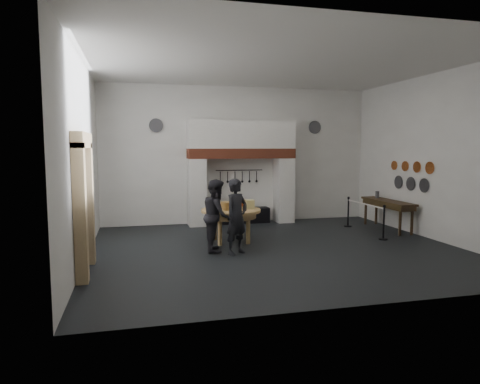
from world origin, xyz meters
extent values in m
cube|color=black|center=(0.00, 0.00, 0.00)|extent=(9.00, 8.00, 0.02)
cube|color=silver|center=(0.00, 0.00, 4.50)|extent=(9.00, 8.00, 0.02)
cube|color=white|center=(0.00, 4.00, 2.25)|extent=(9.00, 0.02, 4.50)
cube|color=white|center=(0.00, -4.00, 2.25)|extent=(9.00, 0.02, 4.50)
cube|color=white|center=(-4.50, 0.00, 2.25)|extent=(0.02, 8.00, 4.50)
cube|color=white|center=(4.50, 0.00, 2.25)|extent=(0.02, 8.00, 4.50)
cube|color=silver|center=(-1.48, 3.65, 1.07)|extent=(0.55, 0.70, 2.15)
cube|color=silver|center=(1.48, 3.65, 1.07)|extent=(0.55, 0.70, 2.15)
cube|color=#9E442B|center=(0.00, 3.65, 2.31)|extent=(3.50, 0.72, 0.32)
cube|color=silver|center=(0.00, 3.65, 2.92)|extent=(3.50, 0.70, 0.90)
cube|color=black|center=(0.00, 3.72, 0.25)|extent=(1.90, 0.45, 0.50)
cylinder|color=black|center=(0.00, 3.92, 1.75)|extent=(1.60, 0.02, 0.02)
cube|color=black|center=(-4.47, -1.00, 1.25)|extent=(0.04, 1.10, 2.50)
cube|color=tan|center=(-4.38, -1.70, 1.30)|extent=(0.22, 0.30, 2.60)
cube|color=tan|center=(-4.38, -0.30, 1.30)|extent=(0.22, 0.30, 2.60)
cube|color=tan|center=(-4.38, -1.00, 2.65)|extent=(0.22, 1.70, 0.30)
cube|color=gold|center=(-4.45, 0.80, 1.60)|extent=(0.05, 0.34, 0.44)
cylinder|color=tan|center=(-0.93, 1.05, 0.84)|extent=(2.00, 2.00, 0.07)
ellipsoid|color=#E25A1F|center=(-0.73, 1.15, 1.03)|extent=(0.36, 0.36, 0.31)
cube|color=#CFC57B|center=(-0.43, 1.00, 0.99)|extent=(0.22, 0.22, 0.24)
cube|color=#F6D893|center=(-0.45, 1.30, 0.97)|extent=(0.18, 0.18, 0.20)
cone|color=olive|center=(-1.08, 0.90, 0.98)|extent=(0.41, 0.41, 0.22)
ellipsoid|color=#9C5F37|center=(-1.03, 1.40, 0.94)|extent=(0.31, 0.18, 0.13)
imported|color=black|center=(-1.08, -0.25, 0.89)|extent=(0.78, 0.71, 1.78)
imported|color=black|center=(-1.48, 0.15, 0.87)|extent=(0.78, 0.94, 1.75)
cube|color=#3A2B15|center=(4.10, 1.57, 0.87)|extent=(0.55, 2.20, 0.06)
cylinder|color=#545358|center=(4.10, 2.17, 1.01)|extent=(0.12, 0.12, 0.22)
cylinder|color=#C6662D|center=(4.46, 0.20, 1.95)|extent=(0.03, 0.34, 0.34)
cylinder|color=#C6662D|center=(4.46, 0.75, 1.95)|extent=(0.03, 0.32, 0.32)
cylinder|color=#C6662D|center=(4.46, 1.30, 1.95)|extent=(0.03, 0.30, 0.30)
cylinder|color=#C6662D|center=(4.46, 1.85, 1.95)|extent=(0.03, 0.28, 0.28)
cylinder|color=#4C4C51|center=(4.46, 0.40, 1.45)|extent=(0.03, 0.40, 0.40)
cylinder|color=#4C4C51|center=(4.46, 1.00, 1.45)|extent=(0.03, 0.40, 0.40)
cylinder|color=#4C4C51|center=(4.46, 1.60, 1.45)|extent=(0.03, 0.40, 0.40)
cylinder|color=#4C4C51|center=(-2.70, 3.96, 3.20)|extent=(0.44, 0.03, 0.44)
cylinder|color=#4C4C51|center=(2.70, 3.96, 3.20)|extent=(0.44, 0.03, 0.44)
cylinder|color=black|center=(3.16, 0.29, 0.45)|extent=(0.05, 0.05, 0.90)
cylinder|color=black|center=(3.16, 2.29, 0.45)|extent=(0.05, 0.05, 0.90)
cylinder|color=white|center=(3.16, 1.29, 0.85)|extent=(0.04, 2.00, 0.04)
camera|label=1|loc=(-3.39, -9.91, 2.52)|focal=32.00mm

